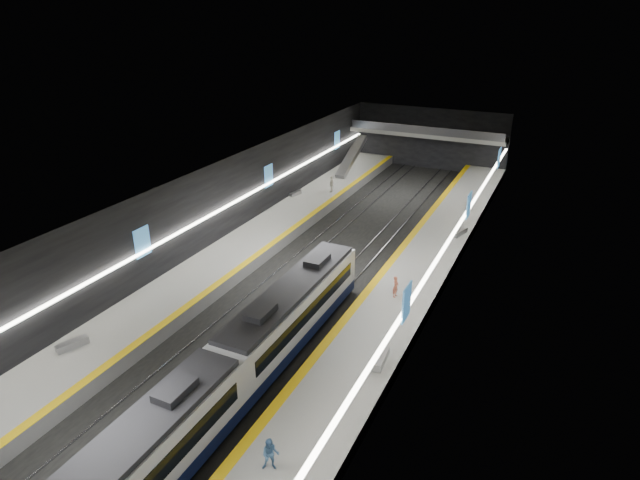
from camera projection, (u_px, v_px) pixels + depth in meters
The scene contains 25 objects.
ground at pixel (314, 278), 43.23m from camera, with size 70.00×70.00×0.00m, color black.
ceiling at pixel (313, 183), 39.99m from camera, with size 20.00×70.00×0.04m, color beige.
wall_left at pixel (208, 213), 45.54m from camera, with size 0.04×70.00×8.00m, color black.
wall_right at pixel (441, 256), 37.68m from camera, with size 0.04×70.00×8.00m, color black.
wall_back at pixel (430, 138), 70.49m from camera, with size 20.00×0.04×8.00m, color black.
platform_left at pixel (236, 255), 45.98m from camera, with size 5.00×70.00×1.00m, color slate.
tile_surface_left at pixel (235, 250), 45.77m from camera, with size 5.00×70.00×0.02m, color #A2A39E.
tactile_strip_left at pixel (257, 254), 44.90m from camera, with size 0.60×70.00×0.02m, color yellow.
platform_right at pixel (403, 292), 40.08m from camera, with size 5.00×70.00×1.00m, color slate.
tile_surface_right at pixel (404, 286), 39.88m from camera, with size 5.00×70.00×0.02m, color #A2A39E.
tactile_strip_right at pixel (376, 280), 40.74m from camera, with size 0.60×70.00×0.02m, color yellow.
rails at pixel (314, 277), 43.21m from camera, with size 6.52×70.00×0.12m.
train at pixel (225, 377), 28.33m from camera, with size 2.69×30.05×3.60m.
ad_posters at pixel (319, 222), 42.23m from camera, with size 19.94×53.50×2.20m.
cove_light_left at pixel (211, 215), 45.55m from camera, with size 0.25×68.60×0.12m, color white.
cove_light_right at pixel (438, 258), 37.84m from camera, with size 0.25×68.60×0.12m, color white.
mezzanine_bridge at pixel (427, 134), 68.36m from camera, with size 20.00×3.00×1.50m.
escalator at pixel (351, 156), 66.46m from camera, with size 1.20×8.00×0.60m, color #99999E.
bench_left_near at pixel (72, 344), 32.70m from camera, with size 0.53×1.90×0.46m, color #99999E.
bench_left_far at pixel (296, 193), 58.73m from camera, with size 0.45×1.62×0.40m, color #99999E.
bench_right_near at pixel (381, 359), 31.31m from camera, with size 0.56×2.01×0.49m, color #99999E.
bench_right_far at pixel (459, 232), 48.65m from camera, with size 0.55×1.99×0.49m, color #99999E.
passenger_right_a at pixel (396, 287), 38.16m from camera, with size 0.58×0.38×1.59m, color #D26A4E.
passenger_right_b at pixel (270, 455), 23.92m from camera, with size 0.81×0.63×1.67m, color #507DAF.
passenger_left_a at pixel (332, 184), 59.38m from camera, with size 1.09×0.45×1.85m, color silver.
Camera 1 is at (16.92, -34.33, 20.35)m, focal length 30.00 mm.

